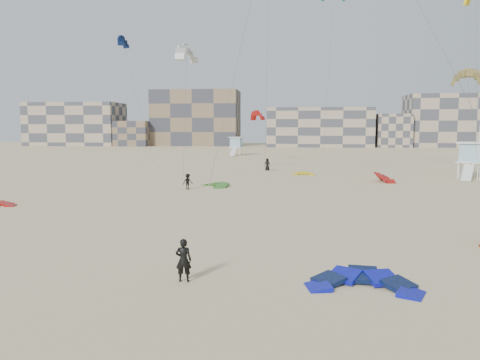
# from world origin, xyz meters

# --- Properties ---
(ground) EXTENTS (320.00, 320.00, 0.00)m
(ground) POSITION_xyz_m (0.00, 0.00, 0.00)
(ground) COLOR #D0BA8B
(ground) RESTS_ON ground
(kite_ground_blue) EXTENTS (4.38, 4.58, 1.70)m
(kite_ground_blue) POSITION_xyz_m (4.69, -1.49, 0.00)
(kite_ground_blue) COLOR #0715BE
(kite_ground_blue) RESTS_ON ground
(kite_ground_green) EXTENTS (4.97, 4.90, 1.30)m
(kite_ground_green) POSITION_xyz_m (-6.12, 28.52, 0.00)
(kite_ground_green) COLOR #307B23
(kite_ground_green) RESTS_ON ground
(kite_ground_red_far) EXTENTS (3.75, 3.56, 3.19)m
(kite_ground_red_far) POSITION_xyz_m (12.38, 34.84, 0.00)
(kite_ground_red_far) COLOR #AD1B08
(kite_ground_red_far) RESTS_ON ground
(kite_ground_yellow) EXTENTS (2.75, 2.93, 1.29)m
(kite_ground_yellow) POSITION_xyz_m (3.37, 41.33, 0.00)
(kite_ground_yellow) COLOR yellow
(kite_ground_yellow) RESTS_ON ground
(kitesurfer_main) EXTENTS (0.68, 0.48, 1.77)m
(kitesurfer_main) POSITION_xyz_m (-2.44, -1.54, 0.89)
(kitesurfer_main) COLOR black
(kitesurfer_main) RESTS_ON ground
(kitesurfer_c) EXTENTS (1.16, 1.08, 1.57)m
(kitesurfer_c) POSITION_xyz_m (-8.49, 25.89, 0.79)
(kitesurfer_c) COLOR black
(kitesurfer_c) RESTS_ON ground
(kitesurfer_e) EXTENTS (0.93, 0.68, 1.75)m
(kitesurfer_e) POSITION_xyz_m (-1.69, 46.99, 0.87)
(kitesurfer_e) COLOR black
(kitesurfer_e) RESTS_ON ground
(kitesurfer_f) EXTENTS (0.67, 1.74, 1.84)m
(kitesurfer_f) POSITION_xyz_m (28.66, 54.65, 0.92)
(kitesurfer_f) COLOR black
(kitesurfer_f) RESTS_ON ground
(kite_fly_grey) EXTENTS (4.71, 9.01, 15.00)m
(kite_fly_grey) POSITION_xyz_m (-10.75, 36.03, 14.66)
(kite_fly_grey) COLOR white
(kite_fly_grey) RESTS_ON ground
(kite_fly_olive) EXTENTS (4.47, 4.60, 11.59)m
(kite_fly_olive) POSITION_xyz_m (20.34, 33.67, 11.33)
(kite_fly_olive) COLOR olive
(kite_fly_olive) RESTS_ON ground
(kite_fly_navy) EXTENTS (8.79, 9.97, 19.38)m
(kite_fly_navy) POSITION_xyz_m (-24.75, 53.08, 19.30)
(kite_fly_navy) COLOR #0D1B43
(kite_fly_navy) RESTS_ON ground
(kite_fly_red) EXTENTS (4.50, 6.96, 8.25)m
(kite_fly_red) POSITION_xyz_m (-4.32, 62.50, 8.00)
(kite_fly_red) COLOR #AD1B08
(kite_fly_red) RESTS_ON ground
(lifeguard_tower_near) EXTENTS (4.14, 6.58, 4.40)m
(lifeguard_tower_near) POSITION_xyz_m (23.20, 39.27, 2.18)
(lifeguard_tower_near) COLOR white
(lifeguard_tower_near) RESTS_ON ground
(lifeguard_tower_far) EXTENTS (3.16, 5.66, 4.01)m
(lifeguard_tower_far) POSITION_xyz_m (-10.34, 81.35, 1.99)
(lifeguard_tower_far) COLOR white
(lifeguard_tower_far) RESTS_ON ground
(flagpole) EXTENTS (0.66, 0.10, 8.10)m
(flagpole) POSITION_xyz_m (23.49, 37.76, 4.25)
(flagpole) COLOR white
(flagpole) RESTS_ON ground
(condo_west_a) EXTENTS (30.00, 15.00, 14.00)m
(condo_west_a) POSITION_xyz_m (-70.00, 130.00, 7.00)
(condo_west_a) COLOR tan
(condo_west_a) RESTS_ON ground
(condo_west_b) EXTENTS (28.00, 14.00, 18.00)m
(condo_west_b) POSITION_xyz_m (-30.00, 134.00, 9.00)
(condo_west_b) COLOR #7D664B
(condo_west_b) RESTS_ON ground
(condo_mid) EXTENTS (32.00, 16.00, 12.00)m
(condo_mid) POSITION_xyz_m (10.00, 130.00, 6.00)
(condo_mid) COLOR tan
(condo_mid) RESTS_ON ground
(condo_east) EXTENTS (26.00, 14.00, 16.00)m
(condo_east) POSITION_xyz_m (50.00, 132.00, 8.00)
(condo_east) COLOR tan
(condo_east) RESTS_ON ground
(condo_fill_left) EXTENTS (12.00, 10.00, 8.00)m
(condo_fill_left) POSITION_xyz_m (-50.00, 128.00, 4.00)
(condo_fill_left) COLOR #7D664B
(condo_fill_left) RESTS_ON ground
(condo_fill_right) EXTENTS (10.00, 10.00, 10.00)m
(condo_fill_right) POSITION_xyz_m (32.00, 128.00, 5.00)
(condo_fill_right) COLOR tan
(condo_fill_right) RESTS_ON ground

